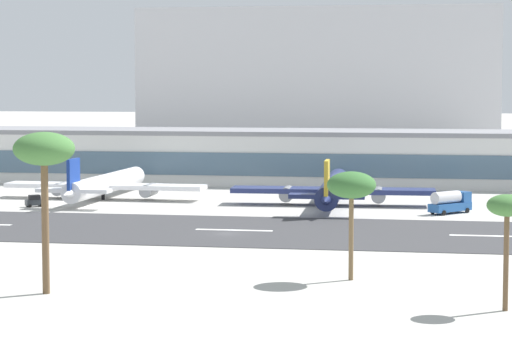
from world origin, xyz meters
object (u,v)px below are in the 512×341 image
(palm_tree_0, at_px, (507,209))
(palm_tree_3, at_px, (351,187))
(palm_tree_2, at_px, (44,153))
(distant_hotel_block, at_px, (317,78))
(terminal_building, at_px, (250,156))
(airliner_navy_tail_gate_0, at_px, (103,185))
(service_baggage_tug_0, at_px, (34,201))
(airliner_gold_tail_gate_1, at_px, (332,189))
(service_fuel_truck_1, at_px, (450,202))

(palm_tree_0, height_order, palm_tree_3, palm_tree_3)
(palm_tree_2, bearing_deg, palm_tree_0, -1.02)
(distant_hotel_block, distance_m, palm_tree_2, 273.20)
(terminal_building, relative_size, palm_tree_0, 17.42)
(airliner_navy_tail_gate_0, relative_size, palm_tree_3, 3.50)
(palm_tree_2, bearing_deg, airliner_navy_tail_gate_0, 103.85)
(terminal_building, height_order, service_baggage_tug_0, terminal_building)
(service_baggage_tug_0, distance_m, palm_tree_0, 111.23)
(service_baggage_tug_0, bearing_deg, palm_tree_3, 95.48)
(airliner_navy_tail_gate_0, distance_m, palm_tree_0, 115.69)
(palm_tree_0, xyz_separation_m, palm_tree_3, (-16.31, 14.08, 0.67))
(service_baggage_tug_0, xyz_separation_m, palm_tree_3, (62.73, -63.65, 9.72))
(terminal_building, distance_m, airliner_gold_tail_gate_1, 49.53)
(terminal_building, height_order, service_fuel_truck_1, terminal_building)
(service_fuel_truck_1, bearing_deg, palm_tree_3, -147.66)
(palm_tree_2, bearing_deg, airliner_gold_tail_gate_1, 75.47)
(terminal_building, relative_size, airliner_navy_tail_gate_0, 4.62)
(palm_tree_0, xyz_separation_m, palm_tree_2, (-47.92, 0.85, 5.01))
(airliner_gold_tail_gate_1, bearing_deg, distant_hotel_block, 4.95)
(distant_hotel_block, bearing_deg, palm_tree_2, -89.99)
(terminal_building, xyz_separation_m, airliner_gold_tail_gate_1, (22.91, -43.82, -2.99))
(airliner_navy_tail_gate_0, relative_size, service_fuel_truck_1, 5.46)
(airliner_navy_tail_gate_0, bearing_deg, palm_tree_3, -143.36)
(palm_tree_3, bearing_deg, terminal_building, 105.10)
(airliner_gold_tail_gate_1, xyz_separation_m, service_baggage_tug_0, (-53.79, -10.55, -2.03))
(airliner_gold_tail_gate_1, height_order, service_fuel_truck_1, airliner_gold_tail_gate_1)
(terminal_building, bearing_deg, airliner_gold_tail_gate_1, -62.40)
(service_baggage_tug_0, bearing_deg, airliner_gold_tail_gate_1, 152.00)
(service_baggage_tug_0, distance_m, service_fuel_truck_1, 75.12)
(terminal_building, relative_size, distant_hotel_block, 1.57)
(service_fuel_truck_1, height_order, palm_tree_0, palm_tree_0)
(terminal_building, distance_m, airliner_navy_tail_gate_0, 46.26)
(service_baggage_tug_0, distance_m, palm_tree_2, 84.12)
(service_fuel_truck_1, xyz_separation_m, palm_tree_0, (3.96, -79.82, 8.06))
(service_fuel_truck_1, bearing_deg, airliner_gold_tail_gate_1, 111.30)
(palm_tree_2, bearing_deg, service_baggage_tug_0, 112.04)
(terminal_building, distance_m, distant_hotel_block, 143.02)
(service_baggage_tug_0, bearing_deg, palm_tree_0, 96.37)
(distant_hotel_block, height_order, palm_tree_3, distant_hotel_block)
(palm_tree_0, distance_m, palm_tree_2, 48.19)
(service_fuel_truck_1, xyz_separation_m, palm_tree_3, (-12.35, -65.74, 8.73))
(terminal_building, xyz_separation_m, distant_hotel_block, (0.20, 141.78, 18.83))
(distant_hotel_block, distance_m, palm_tree_0, 278.44)
(airliner_gold_tail_gate_1, height_order, palm_tree_0, palm_tree_0)
(terminal_building, height_order, palm_tree_3, palm_tree_3)
(palm_tree_2, bearing_deg, service_fuel_truck_1, 60.90)
(distant_hotel_block, relative_size, palm_tree_0, 11.08)
(airliner_gold_tail_gate_1, bearing_deg, palm_tree_3, -175.15)
(distant_hotel_block, relative_size, airliner_gold_tail_gate_1, 2.77)
(service_baggage_tug_0, relative_size, service_fuel_truck_1, 0.44)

